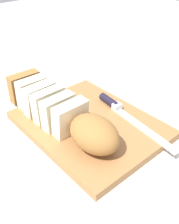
# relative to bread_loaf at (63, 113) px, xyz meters

# --- Properties ---
(ground_plane) EXTENTS (3.00, 3.00, 0.00)m
(ground_plane) POSITION_rel_bread_loaf_xyz_m (-0.03, -0.06, -0.06)
(ground_plane) COLOR beige
(cutting_board) EXTENTS (0.36, 0.29, 0.02)m
(cutting_board) POSITION_rel_bread_loaf_xyz_m (-0.03, -0.06, -0.05)
(cutting_board) COLOR #9E6B3D
(cutting_board) RESTS_ON ground_plane
(bread_loaf) EXTENTS (0.37, 0.10, 0.08)m
(bread_loaf) POSITION_rel_bread_loaf_xyz_m (0.00, 0.00, 0.00)
(bread_loaf) COLOR #996633
(bread_loaf) RESTS_ON cutting_board
(bread_knife) EXTENTS (0.28, 0.05, 0.02)m
(bread_knife) POSITION_rel_bread_loaf_xyz_m (-0.04, -0.15, -0.03)
(bread_knife) COLOR silver
(bread_knife) RESTS_ON cutting_board
(crumb_near_knife) EXTENTS (0.01, 0.01, 0.01)m
(crumb_near_knife) POSITION_rel_bread_loaf_xyz_m (-0.04, -0.00, -0.04)
(crumb_near_knife) COLOR tan
(crumb_near_knife) RESTS_ON cutting_board
(crumb_near_loaf) EXTENTS (0.00, 0.00, 0.00)m
(crumb_near_loaf) POSITION_rel_bread_loaf_xyz_m (-0.07, -0.00, -0.04)
(crumb_near_loaf) COLOR tan
(crumb_near_loaf) RESTS_ON cutting_board
(crumb_stray_left) EXTENTS (0.01, 0.01, 0.01)m
(crumb_stray_left) POSITION_rel_bread_loaf_xyz_m (-0.05, -0.02, -0.04)
(crumb_stray_left) COLOR tan
(crumb_stray_left) RESTS_ON cutting_board
(crumb_stray_right) EXTENTS (0.01, 0.01, 0.01)m
(crumb_stray_right) POSITION_rel_bread_loaf_xyz_m (-0.07, -0.01, -0.04)
(crumb_stray_right) COLOR tan
(crumb_stray_right) RESTS_ON cutting_board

